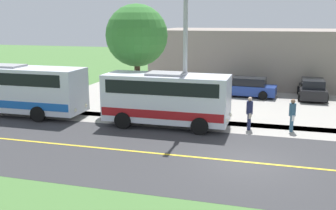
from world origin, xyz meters
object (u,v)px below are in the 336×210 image
object	(u,v)px
tree_curbside	(137,36)
pedestrian_with_bags	(292,114)
transit_bus_rear	(0,87)
shuttle_bus_front	(166,97)
commercial_building	(272,56)
pedestrian_waiting	(250,112)
parked_car_far	(312,89)
street_light_pole	(185,54)
parked_car_near	(247,87)

from	to	relation	value
tree_curbside	pedestrian_with_bags	bearing A→B (deg)	76.73
transit_bus_rear	tree_curbside	world-z (taller)	tree_curbside
shuttle_bus_front	commercial_building	bearing A→B (deg)	163.14
transit_bus_rear	pedestrian_waiting	world-z (taller)	transit_bus_rear
pedestrian_with_bags	parked_car_far	xyz separation A→B (m)	(-9.49, 1.67, -0.24)
pedestrian_with_bags	street_light_pole	bearing A→B (deg)	-86.54
parked_car_far	pedestrian_with_bags	bearing A→B (deg)	-9.96
parked_car_near	tree_curbside	xyz separation A→B (m)	(6.72, -6.28, 4.05)
parked_car_near	transit_bus_rear	bearing A→B (deg)	-55.75
pedestrian_waiting	parked_car_far	world-z (taller)	pedestrian_waiting
street_light_pole	parked_car_near	xyz separation A→B (m)	(-9.25, 2.64, -3.24)
shuttle_bus_front	street_light_pole	size ratio (longest dim) A/B	0.97
parked_car_far	commercial_building	distance (m)	7.59
commercial_building	pedestrian_waiting	bearing A→B (deg)	-2.48
commercial_building	parked_car_near	bearing A→B (deg)	-12.26
shuttle_bus_front	pedestrian_with_bags	distance (m)	6.65
tree_curbside	commercial_building	world-z (taller)	tree_curbside
pedestrian_with_bags	commercial_building	xyz separation A→B (m)	(-16.19, -1.45, 1.48)
street_light_pole	commercial_building	size ratio (longest dim) A/B	0.35
pedestrian_with_bags	parked_car_far	bearing A→B (deg)	170.04
transit_bus_rear	shuttle_bus_front	bearing A→B (deg)	90.11
transit_bus_rear	street_light_pole	distance (m)	11.76
street_light_pole	parked_car_far	bearing A→B (deg)	143.26
pedestrian_waiting	transit_bus_rear	bearing A→B (deg)	-88.12
parked_car_near	parked_car_far	world-z (taller)	same
parked_car_near	commercial_building	xyz separation A→B (m)	(-7.28, 1.58, 1.71)
pedestrian_waiting	commercial_building	size ratio (longest dim) A/B	0.09
parked_car_far	tree_curbside	world-z (taller)	tree_curbside
transit_bus_rear	pedestrian_waiting	size ratio (longest dim) A/B	6.23
street_light_pole	shuttle_bus_front	bearing A→B (deg)	-67.10
pedestrian_waiting	pedestrian_with_bags	bearing A→B (deg)	96.60
shuttle_bus_front	parked_car_near	world-z (taller)	shuttle_bus_front
street_light_pole	parked_car_near	distance (m)	10.15
parked_car_far	commercial_building	xyz separation A→B (m)	(-6.71, -3.11, 1.71)
street_light_pole	pedestrian_waiting	bearing A→B (deg)	91.52
parked_car_far	commercial_building	bearing A→B (deg)	-155.09
pedestrian_waiting	tree_curbside	xyz separation A→B (m)	(-2.44, -7.15, 3.78)
shuttle_bus_front	pedestrian_waiting	xyz separation A→B (m)	(-0.47, 4.41, -0.67)
shuttle_bus_front	commercial_building	xyz separation A→B (m)	(-16.92, 5.13, 0.78)
street_light_pole	commercial_building	distance (m)	17.14
pedestrian_with_bags	parked_car_far	world-z (taller)	pedestrian_with_bags
street_light_pole	parked_car_far	xyz separation A→B (m)	(-9.83, 7.34, -3.24)
pedestrian_waiting	street_light_pole	xyz separation A→B (m)	(0.09, -3.51, 2.97)
tree_curbside	shuttle_bus_front	bearing A→B (deg)	43.14
shuttle_bus_front	pedestrian_with_bags	xyz separation A→B (m)	(-0.72, 6.57, -0.69)
pedestrian_waiting	parked_car_near	world-z (taller)	pedestrian_waiting
pedestrian_with_bags	street_light_pole	size ratio (longest dim) A/B	0.24
street_light_pole	parked_car_far	world-z (taller)	street_light_pole
parked_car_near	tree_curbside	size ratio (longest dim) A/B	0.68
pedestrian_with_bags	parked_car_near	bearing A→B (deg)	-161.22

